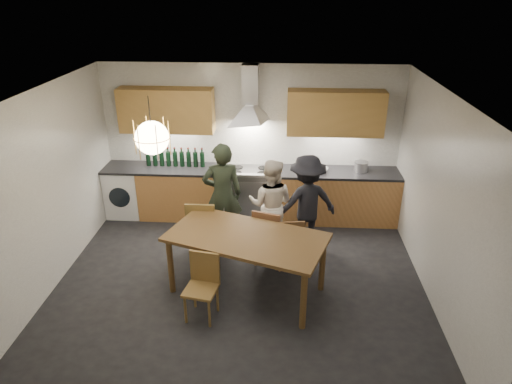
# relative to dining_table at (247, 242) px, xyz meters

# --- Properties ---
(ground) EXTENTS (5.00, 5.00, 0.00)m
(ground) POSITION_rel_dining_table_xyz_m (-0.11, 0.16, -0.74)
(ground) COLOR black
(ground) RESTS_ON ground
(room_shell) EXTENTS (5.02, 4.52, 2.61)m
(room_shell) POSITION_rel_dining_table_xyz_m (-0.11, 0.16, 0.96)
(room_shell) COLOR white
(room_shell) RESTS_ON ground
(counter_run) EXTENTS (5.00, 0.62, 0.90)m
(counter_run) POSITION_rel_dining_table_xyz_m (-0.09, 2.11, -0.29)
(counter_run) COLOR tan
(counter_run) RESTS_ON ground
(range_stove) EXTENTS (0.90, 0.60, 0.92)m
(range_stove) POSITION_rel_dining_table_xyz_m (-0.11, 2.10, -0.30)
(range_stove) COLOR silver
(range_stove) RESTS_ON ground
(wall_fixtures) EXTENTS (4.30, 0.54, 1.10)m
(wall_fixtures) POSITION_rel_dining_table_xyz_m (-0.11, 2.22, 1.13)
(wall_fixtures) COLOR tan
(wall_fixtures) RESTS_ON ground
(pendant_lamp) EXTENTS (0.43, 0.43, 0.70)m
(pendant_lamp) POSITION_rel_dining_table_xyz_m (-1.11, 0.06, 1.36)
(pendant_lamp) COLOR black
(pendant_lamp) RESTS_ON ground
(dining_table) EXTENTS (2.21, 1.60, 0.84)m
(dining_table) POSITION_rel_dining_table_xyz_m (0.00, 0.00, 0.00)
(dining_table) COLOR brown
(dining_table) RESTS_ON ground
(chair_back_left) EXTENTS (0.42, 0.42, 0.93)m
(chair_back_left) POSITION_rel_dining_table_xyz_m (-0.72, 0.77, -0.21)
(chair_back_left) COLOR brown
(chair_back_left) RESTS_ON ground
(chair_back_mid) EXTENTS (0.51, 0.51, 0.90)m
(chair_back_mid) POSITION_rel_dining_table_xyz_m (0.25, 0.62, -0.23)
(chair_back_mid) COLOR brown
(chair_back_mid) RESTS_ON ground
(chair_back_right) EXTENTS (0.41, 0.41, 0.81)m
(chair_back_right) POSITION_rel_dining_table_xyz_m (0.57, 0.56, -0.28)
(chair_back_right) COLOR brown
(chair_back_right) RESTS_ON ground
(chair_front) EXTENTS (0.44, 0.44, 0.83)m
(chair_front) POSITION_rel_dining_table_xyz_m (-0.50, -0.49, -0.27)
(chair_front) COLOR brown
(chair_front) RESTS_ON ground
(person_left) EXTENTS (0.67, 0.51, 1.65)m
(person_left) POSITION_rel_dining_table_xyz_m (-0.47, 1.24, 0.08)
(person_left) COLOR black
(person_left) RESTS_ON ground
(person_mid) EXTENTS (0.77, 0.65, 1.43)m
(person_mid) POSITION_rel_dining_table_xyz_m (0.27, 1.17, -0.03)
(person_mid) COLOR beige
(person_mid) RESTS_ON ground
(person_right) EXTENTS (1.10, 0.84, 1.50)m
(person_right) POSITION_rel_dining_table_xyz_m (0.81, 1.21, 0.00)
(person_right) COLOR black
(person_right) RESTS_ON ground
(mixing_bowl) EXTENTS (0.35, 0.35, 0.07)m
(mixing_bowl) POSITION_rel_dining_table_xyz_m (1.05, 2.07, 0.19)
(mixing_bowl) COLOR #B0B0B4
(mixing_bowl) RESTS_ON counter_run
(stock_pot) EXTENTS (0.24, 0.24, 0.15)m
(stock_pot) POSITION_rel_dining_table_xyz_m (1.74, 2.15, 0.23)
(stock_pot) COLOR silver
(stock_pot) RESTS_ON counter_run
(wine_bottles) EXTENTS (1.01, 0.08, 0.33)m
(wine_bottles) POSITION_rel_dining_table_xyz_m (-1.40, 2.19, 0.32)
(wine_bottles) COLOR black
(wine_bottles) RESTS_ON counter_run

